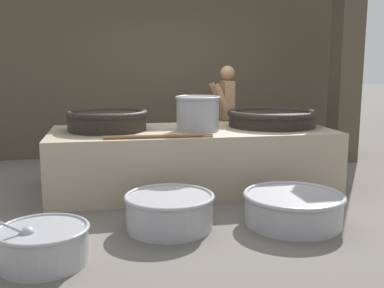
% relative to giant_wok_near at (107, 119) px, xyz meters
% --- Properties ---
extents(ground_plane, '(60.00, 60.00, 0.00)m').
position_rel_giant_wok_near_xyz_m(ground_plane, '(1.05, -0.11, -0.89)').
color(ground_plane, '#666059').
extents(back_wall, '(6.85, 0.24, 3.25)m').
position_rel_giant_wok_near_xyz_m(back_wall, '(1.05, 2.25, 0.73)').
color(back_wall, '#4C4233').
rests_on(back_wall, ground_plane).
extents(support_pillar, '(0.39, 0.39, 3.25)m').
position_rel_giant_wok_near_xyz_m(support_pillar, '(3.82, 1.08, 0.73)').
color(support_pillar, '#4C4233').
rests_on(support_pillar, ground_plane).
extents(hearth_platform, '(3.52, 1.45, 0.76)m').
position_rel_giant_wok_near_xyz_m(hearth_platform, '(1.05, -0.11, -0.52)').
color(hearth_platform, tan).
rests_on(hearth_platform, ground_plane).
extents(giant_wok_near, '(1.00, 1.00, 0.25)m').
position_rel_giant_wok_near_xyz_m(giant_wok_near, '(0.00, 0.00, 0.00)').
color(giant_wok_near, black).
rests_on(giant_wok_near, hearth_platform).
extents(giant_wok_far, '(1.18, 1.18, 0.22)m').
position_rel_giant_wok_near_xyz_m(giant_wok_far, '(2.15, -0.02, -0.02)').
color(giant_wok_far, black).
rests_on(giant_wok_far, hearth_platform).
extents(stock_pot, '(0.56, 0.56, 0.43)m').
position_rel_giant_wok_near_xyz_m(stock_pot, '(1.10, -0.25, 0.09)').
color(stock_pot, gray).
rests_on(stock_pot, hearth_platform).
extents(stirring_paddle, '(1.22, 0.10, 0.04)m').
position_rel_giant_wok_near_xyz_m(stirring_paddle, '(0.61, -0.74, -0.12)').
color(stirring_paddle, brown).
rests_on(stirring_paddle, hearth_platform).
extents(cook, '(0.38, 0.58, 1.56)m').
position_rel_giant_wok_near_xyz_m(cook, '(1.77, 0.88, -0.05)').
color(cook, '#9E7551').
rests_on(cook, ground_plane).
extents(prep_bowl_vegetables, '(0.88, 0.73, 0.60)m').
position_rel_giant_wok_near_xyz_m(prep_bowl_vegetables, '(-0.54, -2.12, -0.73)').
color(prep_bowl_vegetables, '#9E9EA3').
rests_on(prep_bowl_vegetables, ground_plane).
extents(prep_bowl_meat, '(0.87, 0.87, 0.34)m').
position_rel_giant_wok_near_xyz_m(prep_bowl_meat, '(0.55, -1.53, -0.71)').
color(prep_bowl_meat, '#9E9EA3').
rests_on(prep_bowl_meat, ground_plane).
extents(prep_bowl_extra, '(1.00, 1.00, 0.31)m').
position_rel_giant_wok_near_xyz_m(prep_bowl_extra, '(1.78, -1.64, -0.72)').
color(prep_bowl_extra, '#9E9EA3').
rests_on(prep_bowl_extra, ground_plane).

